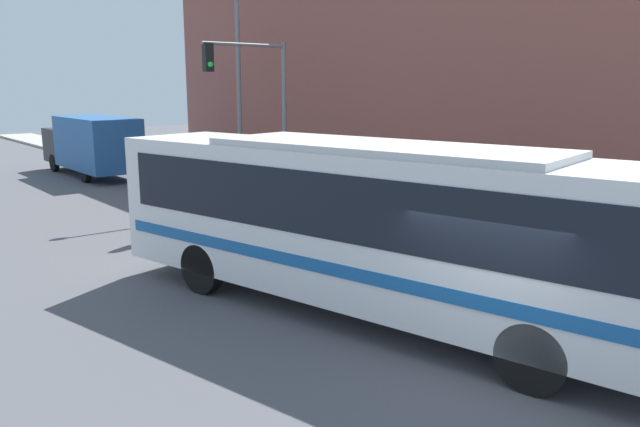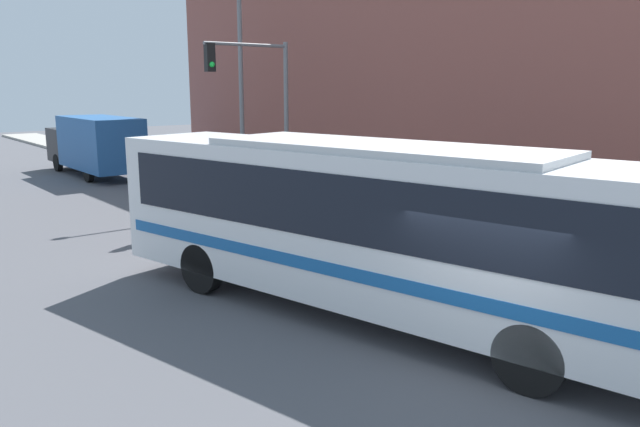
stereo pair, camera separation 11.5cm
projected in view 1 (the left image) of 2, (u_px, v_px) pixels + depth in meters
ground_plane at (497, 371)px, 9.85m from camera, size 120.00×120.00×0.00m
sidewalk at (208, 181)px, 28.70m from camera, size 2.83×70.00×0.17m
building_facade at (390, 76)px, 24.94m from camera, size 6.00×23.47×9.54m
city_bus at (379, 219)px, 11.67m from camera, size 5.05×12.58×3.38m
delivery_truck at (91, 144)px, 30.71m from camera, size 2.37×8.09×2.92m
fire_hydrant at (455, 233)px, 16.69m from camera, size 0.22×0.29×0.73m
traffic_light_pole at (259, 96)px, 21.46m from camera, size 3.28×0.35×5.73m
parking_meter at (397, 204)px, 18.23m from camera, size 0.14×0.14×1.26m
street_lamp at (231, 75)px, 24.25m from camera, size 2.74×0.28×7.83m
pedestrian_near_corner at (338, 188)px, 20.91m from camera, size 0.34×0.34×1.72m
pedestrian_mid_block at (316, 186)px, 21.86m from camera, size 0.34×0.34×1.57m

